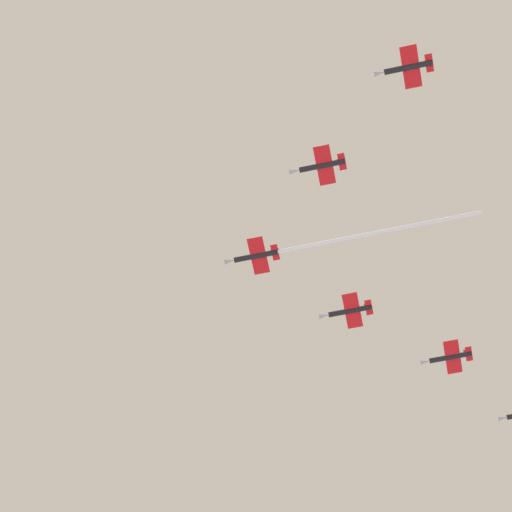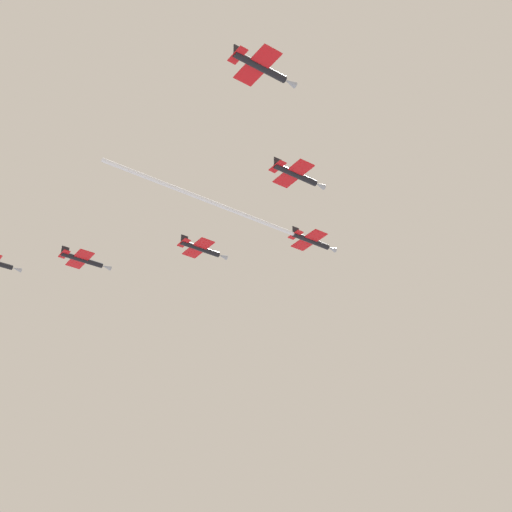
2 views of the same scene
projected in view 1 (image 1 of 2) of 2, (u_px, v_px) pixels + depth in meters
The scene contains 5 objects.
jet_lead at pixel (325, 243), 233.01m from camera, with size 61.67×9.56×2.77m.
jet_port_inner at pixel (321, 166), 225.77m from camera, with size 13.21×9.56×2.77m.
jet_starboard_inner at pixel (349, 311), 239.85m from camera, with size 13.21×9.56×2.77m.
jet_port_outer at pixel (407, 68), 215.04m from camera, with size 13.21×9.56×2.77m.
jet_starboard_outer at pixel (449, 357), 246.92m from camera, with size 13.21×9.56×2.77m.
Camera 1 is at (-16.58, 73.78, 3.42)m, focal length 69.18 mm.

